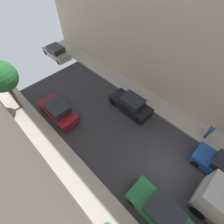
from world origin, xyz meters
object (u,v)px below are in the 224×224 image
at_px(parked_car_left_2, 161,212).
at_px(parked_car_right_2, 224,169).
at_px(parked_car_right_3, 131,104).
at_px(pedestrian, 210,131).
at_px(parked_car_right_4, 56,52).
at_px(parked_car_left_3, 58,111).
at_px(street_tree_0, 1,77).

bearing_deg(parked_car_left_2, parked_car_right_2, -17.66).
relative_size(parked_car_left_2, parked_car_right_3, 1.00).
xyz_separation_m(parked_car_right_3, pedestrian, (2.08, -6.67, 0.35)).
distance_m(parked_car_right_2, parked_car_right_4, 21.75).
relative_size(parked_car_right_3, pedestrian, 2.44).
height_order(parked_car_left_3, parked_car_right_4, same).
distance_m(parked_car_left_2, street_tree_0, 15.29).
xyz_separation_m(parked_car_right_2, parked_car_right_3, (0.00, 8.77, 0.00)).
xyz_separation_m(parked_car_right_3, parked_car_right_4, (0.00, 12.99, 0.00)).
height_order(parked_car_right_2, parked_car_right_3, same).
height_order(parked_car_left_2, parked_car_left_3, same).
relative_size(parked_car_left_3, street_tree_0, 0.83).
xyz_separation_m(parked_car_right_4, pedestrian, (2.08, -19.65, 0.35)).
bearing_deg(street_tree_0, parked_car_right_3, -45.75).
bearing_deg(parked_car_right_2, street_tree_0, 114.57).
relative_size(parked_car_left_2, pedestrian, 2.44).
distance_m(parked_car_left_3, parked_car_right_3, 6.85).
bearing_deg(pedestrian, parked_car_left_2, -177.08).
distance_m(parked_car_left_2, parked_car_left_3, 11.27).
height_order(parked_car_left_2, pedestrian, pedestrian).
xyz_separation_m(parked_car_left_3, parked_car_right_4, (5.40, 8.77, 0.00)).
distance_m(parked_car_left_3, parked_car_right_2, 14.06).
relative_size(parked_car_left_2, parked_car_right_2, 1.00).
bearing_deg(parked_car_right_2, pedestrian, 45.24).
distance_m(parked_car_left_2, parked_car_right_3, 8.88).
relative_size(pedestrian, street_tree_0, 0.34).
bearing_deg(parked_car_left_3, parked_car_right_2, -67.42).
xyz_separation_m(pedestrian, street_tree_0, (-9.63, 14.42, 2.83)).
relative_size(parked_car_left_2, parked_car_right_4, 1.00).
bearing_deg(parked_car_right_3, parked_car_right_2, -90.00).
xyz_separation_m(parked_car_left_2, parked_car_right_4, (5.40, 20.03, 0.00)).
bearing_deg(street_tree_0, pedestrian, -56.25).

